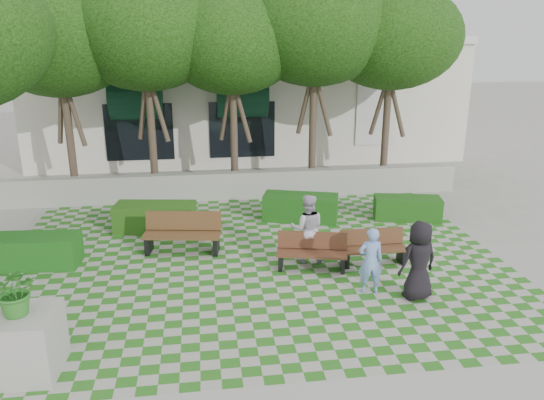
{
  "coord_description": "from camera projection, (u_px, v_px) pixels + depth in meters",
  "views": [
    {
      "loc": [
        -1.18,
        -10.69,
        5.32
      ],
      "look_at": [
        0.5,
        1.5,
        1.4
      ],
      "focal_mm": 35.0,
      "sensor_mm": 36.0,
      "label": 1
    }
  ],
  "objects": [
    {
      "name": "hedge_midleft",
      "position": [
        155.0,
        217.0,
        14.75
      ],
      "size": [
        2.3,
        1.19,
        0.77
      ],
      "primitive_type": "cube",
      "rotation": [
        0.0,
        0.0,
        -0.15
      ],
      "color": "#214E14",
      "rests_on": "ground"
    },
    {
      "name": "hedge_west",
      "position": [
        33.0,
        251.0,
        12.51
      ],
      "size": [
        2.18,
        1.0,
        0.75
      ],
      "primitive_type": "cube",
      "rotation": [
        0.0,
        0.0,
        -0.07
      ],
      "color": "#165115",
      "rests_on": "ground"
    },
    {
      "name": "bench_east",
      "position": [
        373.0,
        248.0,
        12.65
      ],
      "size": [
        1.56,
        0.52,
        0.82
      ],
      "rotation": [
        0.0,
        0.0,
        -0.0
      ],
      "color": "#4F2F1B",
      "rests_on": "ground"
    },
    {
      "name": "bench_west",
      "position": [
        183.0,
        234.0,
        13.29
      ],
      "size": [
        1.99,
        0.93,
        1.0
      ],
      "rotation": [
        0.0,
        0.0,
        -0.16
      ],
      "color": "#51351C",
      "rests_on": "ground"
    },
    {
      "name": "person_dark",
      "position": [
        419.0,
        261.0,
        10.84
      ],
      "size": [
        0.93,
        0.71,
        1.69
      ],
      "primitive_type": "imported",
      "rotation": [
        0.0,
        0.0,
        3.38
      ],
      "color": "black",
      "rests_on": "ground"
    },
    {
      "name": "planter_front",
      "position": [
        22.0,
        331.0,
        8.45
      ],
      "size": [
        1.12,
        1.12,
        1.9
      ],
      "rotation": [
        0.0,
        0.0,
        -0.05
      ],
      "color": "#9E9B93",
      "rests_on": "ground"
    },
    {
      "name": "lawn",
      "position": [
        254.0,
        262.0,
        12.8
      ],
      "size": [
        12.0,
        12.0,
        0.0
      ],
      "primitive_type": "plane",
      "color": "#2B721E",
      "rests_on": "ground"
    },
    {
      "name": "hedge_midright",
      "position": [
        301.0,
        207.0,
        15.6
      ],
      "size": [
        2.32,
        1.47,
        0.76
      ],
      "primitive_type": "cube",
      "rotation": [
        0.0,
        0.0,
        -0.3
      ],
      "color": "#174C14",
      "rests_on": "ground"
    },
    {
      "name": "tree_row",
      "position": [
        172.0,
        37.0,
        15.67
      ],
      "size": [
        17.7,
        13.4,
        7.41
      ],
      "color": "#47382B",
      "rests_on": "ground"
    },
    {
      "name": "building",
      "position": [
        244.0,
        95.0,
        24.51
      ],
      "size": [
        18.0,
        8.92,
        5.15
      ],
      "color": "silver",
      "rests_on": "ground"
    },
    {
      "name": "hedge_east",
      "position": [
        407.0,
        208.0,
        15.67
      ],
      "size": [
        2.04,
        1.17,
        0.67
      ],
      "primitive_type": "cube",
      "rotation": [
        0.0,
        0.0,
        -0.22
      ],
      "color": "#194B14",
      "rests_on": "ground"
    },
    {
      "name": "retaining_wall",
      "position": [
        238.0,
        185.0,
        17.58
      ],
      "size": [
        15.0,
        0.36,
        0.9
      ],
      "primitive_type": "cube",
      "color": "#9E9B93",
      "rests_on": "ground"
    },
    {
      "name": "ground",
      "position": [
        259.0,
        280.0,
        11.86
      ],
      "size": [
        90.0,
        90.0,
        0.0
      ],
      "primitive_type": "plane",
      "color": "gray",
      "rests_on": "ground"
    },
    {
      "name": "person_white",
      "position": [
        307.0,
        228.0,
        12.63
      ],
      "size": [
        0.91,
        0.76,
        1.68
      ],
      "primitive_type": "imported",
      "rotation": [
        0.0,
        0.0,
        2.97
      ],
      "color": "silver",
      "rests_on": "ground"
    },
    {
      "name": "person_blue",
      "position": [
        371.0,
        261.0,
        11.11
      ],
      "size": [
        0.56,
        0.39,
        1.47
      ],
      "primitive_type": "imported",
      "rotation": [
        0.0,
        0.0,
        3.07
      ],
      "color": "#7CA0E3",
      "rests_on": "ground"
    },
    {
      "name": "bench_mid",
      "position": [
        312.0,
        252.0,
        12.35
      ],
      "size": [
        1.7,
        0.89,
        0.85
      ],
      "rotation": [
        0.0,
        0.0,
        -0.23
      ],
      "color": "#4F2C1B",
      "rests_on": "ground"
    }
  ]
}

